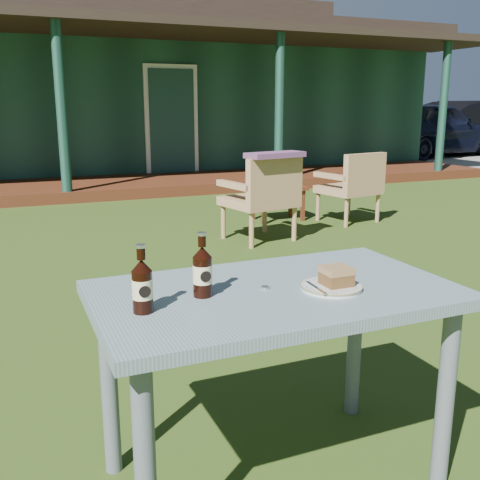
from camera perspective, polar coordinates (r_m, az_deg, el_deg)
name	(u,v)px	position (r m, az deg, el deg)	size (l,w,h in m)	color
ground	(158,324)	(3.54, -8.33, -8.40)	(80.00, 80.00, 0.00)	#334916
pavilion	(37,91)	(12.61, -19.96, 14.07)	(15.80, 8.30, 3.45)	#173C30
gravel_strip	(457,155)	(16.31, 21.19, 8.03)	(9.00, 6.00, 0.02)	gray
tree_mid	(101,7)	(22.29, -13.92, 22.02)	(0.28, 0.28, 9.50)	brown
car_near	(430,129)	(15.60, 18.78, 10.63)	(1.70, 4.23, 1.44)	black
car_far	(472,127)	(17.62, 22.51, 10.58)	(1.52, 4.37, 1.44)	black
cafe_table	(275,317)	(1.91, 3.54, -7.82)	(1.20, 0.70, 0.72)	slate
plate	(331,287)	(1.89, 9.27, -4.71)	(0.20, 0.20, 0.01)	silver
cake_slice	(336,276)	(1.88, 9.77, -3.61)	(0.09, 0.09, 0.06)	brown
fork	(316,288)	(1.85, 7.73, -4.83)	(0.01, 0.14, 0.00)	silver
cola_bottle_near	(202,271)	(1.78, -3.84, -3.16)	(0.06, 0.06, 0.21)	black
cola_bottle_far	(142,286)	(1.67, -9.90, -4.58)	(0.06, 0.06, 0.21)	black
bottle_cap	(265,288)	(1.87, 2.57, -4.85)	(0.03, 0.03, 0.01)	silver
armchair_left	(264,194)	(5.49, 2.43, 4.68)	(0.73, 0.70, 0.84)	tan
armchair_right	(354,183)	(6.53, 11.48, 5.65)	(0.69, 0.66, 0.80)	tan
floral_throw	(275,155)	(5.31, 3.59, 8.63)	(0.58, 0.22, 0.05)	#6C3F69
side_table	(278,191)	(6.56, 3.88, 4.96)	(0.60, 0.40, 0.40)	#4E2312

